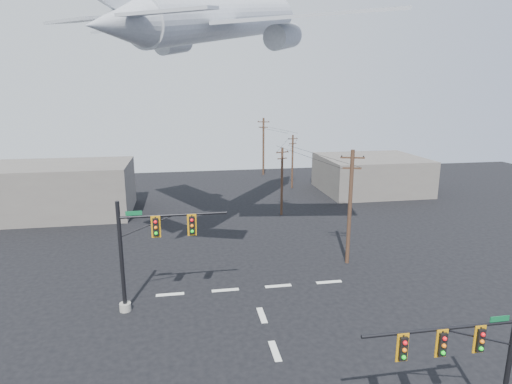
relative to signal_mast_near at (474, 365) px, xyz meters
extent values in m
cube|color=silver|center=(-6.57, 7.45, -3.53)|extent=(0.40, 2.00, 0.01)
cube|color=silver|center=(-6.57, 11.45, -3.53)|extent=(0.40, 2.00, 0.01)
cube|color=silver|center=(-12.57, 15.45, -3.53)|extent=(2.00, 0.40, 0.01)
cube|color=silver|center=(-8.57, 15.45, -3.53)|extent=(2.00, 0.40, 0.01)
cube|color=silver|center=(-4.57, 15.45, -3.53)|extent=(2.00, 0.40, 0.01)
cube|color=silver|center=(-0.57, 15.45, -3.53)|extent=(2.00, 0.40, 0.01)
cylinder|color=black|center=(1.69, 0.06, -0.44)|extent=(0.21, 0.21, 6.20)
cylinder|color=black|center=(-1.61, 0.06, 1.77)|extent=(6.59, 0.14, 0.14)
cylinder|color=black|center=(0.04, 0.06, 1.24)|extent=(3.46, 0.07, 0.07)
cube|color=black|center=(0.04, -0.08, 1.21)|extent=(0.30, 0.27, 0.97)
cube|color=#C17E0B|center=(0.04, -0.06, 1.21)|extent=(0.49, 0.04, 1.20)
sphere|color=#FF0E15|center=(0.04, -0.23, 1.52)|extent=(0.18, 0.18, 0.18)
sphere|color=orange|center=(0.04, -0.23, 1.21)|extent=(0.18, 0.18, 0.18)
sphere|color=#0EE11B|center=(0.04, -0.23, 0.90)|extent=(0.18, 0.18, 0.18)
cube|color=black|center=(-1.61, -0.08, 1.21)|extent=(0.30, 0.27, 0.97)
cube|color=#C17E0B|center=(-1.61, -0.06, 1.21)|extent=(0.49, 0.04, 1.20)
sphere|color=#FF0E15|center=(-1.61, -0.23, 1.52)|extent=(0.18, 0.18, 0.18)
sphere|color=orange|center=(-1.61, -0.23, 1.21)|extent=(0.18, 0.18, 0.18)
sphere|color=#0EE11B|center=(-1.61, -0.23, 0.90)|extent=(0.18, 0.18, 0.18)
cube|color=black|center=(-3.25, -0.08, 1.21)|extent=(0.30, 0.27, 0.97)
cube|color=#C17E0B|center=(-3.25, -0.06, 1.21)|extent=(0.49, 0.04, 1.20)
sphere|color=#FF0E15|center=(-3.25, -0.23, 1.52)|extent=(0.18, 0.18, 0.18)
sphere|color=orange|center=(-3.25, -0.23, 1.21)|extent=(0.18, 0.18, 0.18)
sphere|color=#0EE11B|center=(-3.25, -0.23, 0.90)|extent=(0.18, 0.18, 0.18)
cube|color=#0B522A|center=(0.89, 0.00, 1.99)|extent=(0.84, 0.04, 0.23)
cylinder|color=gray|center=(-15.46, 13.62, -3.27)|extent=(0.76, 0.76, 0.54)
cylinder|color=black|center=(-15.46, 13.62, 0.24)|extent=(0.26, 0.26, 7.58)
cylinder|color=black|center=(-12.01, 13.62, 2.95)|extent=(6.90, 0.17, 0.17)
cylinder|color=black|center=(-13.74, 13.62, 2.30)|extent=(3.69, 0.09, 0.09)
cube|color=black|center=(-13.16, 13.45, 2.27)|extent=(0.37, 0.32, 1.19)
cube|color=#C17E0B|center=(-13.16, 13.47, 2.27)|extent=(0.60, 0.04, 1.46)
sphere|color=#FF0E15|center=(-13.16, 13.27, 2.65)|extent=(0.22, 0.22, 0.22)
sphere|color=orange|center=(-13.16, 13.27, 2.27)|extent=(0.22, 0.22, 0.22)
sphere|color=#0EE11B|center=(-13.16, 13.27, 1.89)|extent=(0.22, 0.22, 0.22)
cube|color=black|center=(-10.86, 13.45, 2.27)|extent=(0.37, 0.32, 1.19)
cube|color=#C17E0B|center=(-10.86, 13.47, 2.27)|extent=(0.60, 0.04, 1.46)
sphere|color=#FF0E15|center=(-10.86, 13.27, 2.65)|extent=(0.22, 0.22, 0.22)
sphere|color=orange|center=(-10.86, 13.27, 2.27)|extent=(0.22, 0.22, 0.22)
sphere|color=#0EE11B|center=(-10.86, 13.27, 1.89)|extent=(0.22, 0.22, 0.22)
cube|color=#0B522A|center=(-14.49, 13.55, 3.22)|extent=(1.03, 0.04, 0.28)
cylinder|color=#42281C|center=(2.21, 18.84, 1.31)|extent=(0.32, 0.32, 9.70)
cube|color=#42281C|center=(2.21, 18.84, 5.51)|extent=(1.89, 0.69, 0.13)
cube|color=#42281C|center=(2.21, 18.84, 4.65)|extent=(1.48, 0.57, 0.13)
cylinder|color=black|center=(1.39, 19.09, 5.62)|extent=(0.11, 0.11, 0.13)
cylinder|color=black|center=(2.21, 18.84, 5.62)|extent=(0.11, 0.11, 0.13)
cylinder|color=black|center=(3.04, 18.58, 5.62)|extent=(0.11, 0.11, 0.13)
cylinder|color=#42281C|center=(-0.05, 33.76, 0.45)|extent=(0.27, 0.27, 7.98)
cube|color=#42281C|center=(-0.05, 33.76, 3.90)|extent=(1.55, 0.67, 0.11)
cube|color=#42281C|center=(-0.05, 33.76, 3.18)|extent=(1.21, 0.55, 0.11)
cylinder|color=black|center=(-0.72, 33.51, 3.99)|extent=(0.09, 0.09, 0.11)
cylinder|color=black|center=(-0.05, 33.76, 3.99)|extent=(0.09, 0.09, 0.11)
cylinder|color=black|center=(0.62, 34.02, 3.99)|extent=(0.09, 0.09, 0.11)
cylinder|color=#42281C|center=(4.73, 47.31, 0.43)|extent=(0.27, 0.27, 7.94)
cube|color=#42281C|center=(4.73, 47.31, 3.85)|extent=(1.56, 0.67, 0.11)
cube|color=#42281C|center=(4.73, 47.31, 3.13)|extent=(1.22, 0.54, 0.11)
cylinder|color=black|center=(4.05, 47.06, 3.94)|extent=(0.09, 0.09, 0.11)
cylinder|color=black|center=(4.73, 47.31, 3.94)|extent=(0.09, 0.09, 0.11)
cylinder|color=black|center=(5.40, 47.56, 3.94)|extent=(0.09, 0.09, 0.11)
cylinder|color=#42281C|center=(2.41, 58.10, 1.34)|extent=(0.34, 0.34, 9.76)
cube|color=#42281C|center=(2.41, 58.10, 5.54)|extent=(1.95, 0.78, 0.13)
cube|color=#42281C|center=(2.41, 58.10, 4.64)|extent=(1.53, 0.64, 0.13)
cylinder|color=black|center=(1.56, 58.39, 5.65)|extent=(0.11, 0.11, 0.13)
cylinder|color=black|center=(2.41, 58.10, 5.65)|extent=(0.11, 0.11, 0.13)
cylinder|color=black|center=(3.25, 57.81, 5.65)|extent=(0.11, 0.11, 0.13)
cylinder|color=black|center=(0.29, 26.30, 4.66)|extent=(2.15, 14.93, 0.03)
cylinder|color=black|center=(1.62, 40.54, 3.83)|extent=(4.80, 13.56, 0.03)
cylinder|color=black|center=(2.76, 52.71, 4.65)|extent=(2.53, 10.80, 0.03)
cylinder|color=black|center=(1.87, 26.30, 4.66)|extent=(2.44, 14.93, 0.03)
cylinder|color=black|center=(3.06, 40.54, 3.83)|extent=(4.81, 13.56, 0.03)
cylinder|color=black|center=(4.38, 52.71, 4.65)|extent=(2.18, 10.80, 0.03)
cylinder|color=silver|center=(-7.20, 24.89, 16.74)|extent=(15.61, 19.68, 6.84)
cone|color=silver|center=(0.46, 35.41, 18.86)|extent=(5.87, 6.28, 4.15)
cone|color=silver|center=(-14.85, 14.36, 14.63)|extent=(5.57, 6.04, 3.81)
cube|color=silver|center=(-14.22, 28.23, 16.19)|extent=(10.93, 14.49, 1.04)
cube|color=silver|center=(-1.85, 19.23, 16.19)|extent=(14.57, 7.37, 1.04)
cylinder|color=silver|center=(-11.71, 27.78, 14.96)|extent=(3.73, 4.12, 2.45)
cylinder|color=silver|center=(-3.06, 21.49, 14.96)|extent=(3.73, 4.12, 2.45)
cube|color=silver|center=(-17.31, 16.80, 15.15)|extent=(5.20, 5.64, 0.57)
cube|color=silver|center=(-11.77, 12.77, 15.15)|extent=(5.84, 4.12, 0.57)
cube|color=#625D56|center=(-26.57, 38.45, -0.54)|extent=(18.00, 10.00, 6.00)
cube|color=#625D56|center=(15.43, 43.45, -1.04)|extent=(14.00, 12.00, 5.00)
camera|label=1|loc=(-11.28, -13.45, 10.87)|focal=30.00mm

